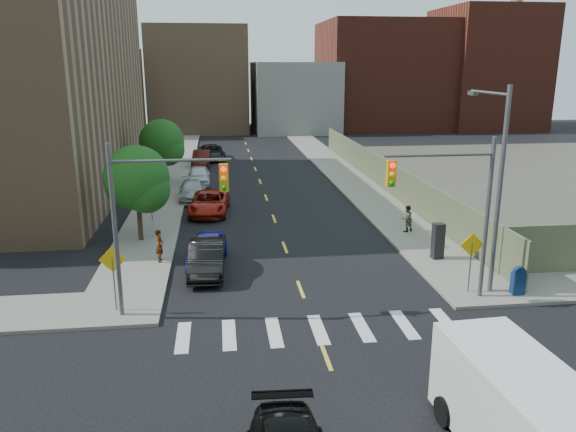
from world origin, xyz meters
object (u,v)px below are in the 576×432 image
object	(u,v)px
parked_car_blue	(207,250)
parked_car_maroon	(202,158)
parked_car_black	(207,258)
pedestrian_west	(160,246)
parked_car_silver	(192,191)
mailbox	(518,281)
parked_car_white	(199,175)
parked_car_grey	(211,152)
parked_car_red	(209,203)
payphone	(438,241)
pedestrian_east	(407,219)
cargo_van	(519,413)

from	to	relation	value
parked_car_blue	parked_car_maroon	bearing A→B (deg)	97.16
parked_car_black	pedestrian_west	bearing A→B (deg)	147.65
parked_car_silver	mailbox	xyz separation A→B (m)	(14.70, -20.01, 0.07)
parked_car_white	parked_car_grey	world-z (taller)	parked_car_grey
parked_car_red	payphone	xyz separation A→B (m)	(11.69, -11.02, 0.33)
pedestrian_east	parked_car_silver	bearing A→B (deg)	-62.20
parked_car_black	payphone	bearing A→B (deg)	2.92
pedestrian_east	mailbox	bearing A→B (deg)	76.36
parked_car_white	payphone	world-z (taller)	payphone
parked_car_silver	pedestrian_west	xyz separation A→B (m)	(-1.05, -13.86, 0.29)
parked_car_white	pedestrian_west	distance (m)	19.35
pedestrian_west	payphone	bearing A→B (deg)	-90.97
parked_car_blue	mailbox	distance (m)	14.63
parked_car_black	pedestrian_east	xyz separation A→B (m)	(11.69, 5.09, 0.17)
parked_car_grey	payphone	world-z (taller)	payphone
parked_car_blue	payphone	xyz separation A→B (m)	(11.69, -1.00, 0.31)
parked_car_silver	pedestrian_east	size ratio (longest dim) A/B	3.02
parked_car_black	parked_car_white	bearing A→B (deg)	94.11
parked_car_blue	payphone	distance (m)	11.74
parked_car_red	cargo_van	world-z (taller)	cargo_van
cargo_van	parked_car_white	bearing A→B (deg)	101.21
parked_car_black	pedestrian_east	size ratio (longest dim) A/B	2.97
parked_car_black	pedestrian_west	distance (m)	2.84
mailbox	pedestrian_west	world-z (taller)	pedestrian_west
parked_car_silver	cargo_van	size ratio (longest dim) A/B	0.80
payphone	parked_car_blue	bearing A→B (deg)	169.94
parked_car_black	payphone	xyz separation A→B (m)	(11.69, 0.29, 0.30)
cargo_van	mailbox	xyz separation A→B (m)	(5.44, 9.84, -0.65)
parked_car_black	parked_car_maroon	size ratio (longest dim) A/B	0.99
parked_car_maroon	pedestrian_east	distance (m)	27.51
payphone	pedestrian_west	world-z (taller)	payphone
parked_car_grey	payphone	bearing A→B (deg)	-75.86
parked_car_blue	mailbox	world-z (taller)	parked_car_blue
parked_car_red	pedestrian_east	bearing A→B (deg)	-22.84
parked_car_maroon	parked_car_white	bearing A→B (deg)	-86.85
pedestrian_west	parked_car_grey	bearing A→B (deg)	0.03
parked_car_silver	pedestrian_east	bearing A→B (deg)	-39.80
parked_car_black	mailbox	distance (m)	14.16
parked_car_white	parked_car_maroon	size ratio (longest dim) A/B	0.95
parked_car_silver	parked_car_grey	size ratio (longest dim) A/B	0.85
parked_car_red	mailbox	size ratio (longest dim) A/B	4.28
parked_car_blue	parked_car_grey	bearing A→B (deg)	95.29
parked_car_silver	pedestrian_east	xyz separation A→B (m)	(12.99, -10.34, 0.25)
parked_car_black	parked_car_red	size ratio (longest dim) A/B	0.87
parked_car_black	parked_car_maroon	world-z (taller)	parked_car_maroon
parked_car_red	pedestrian_west	bearing A→B (deg)	-98.43
parked_car_red	parked_car_maroon	xyz separation A→B (m)	(-0.93, 18.23, 0.03)
parked_car_blue	pedestrian_east	size ratio (longest dim) A/B	2.86
parked_car_red	cargo_van	distance (m)	26.93
parked_car_maroon	payphone	distance (m)	31.86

